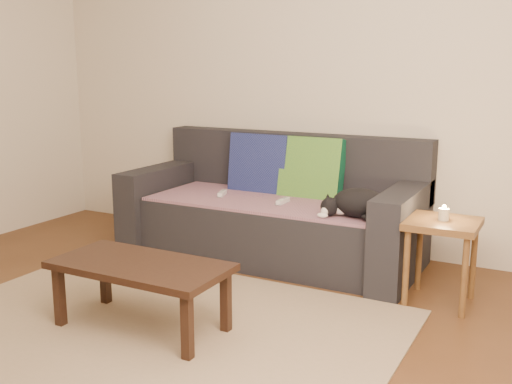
% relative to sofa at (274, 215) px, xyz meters
% --- Properties ---
extents(ground, '(4.50, 4.50, 0.00)m').
position_rel_sofa_xyz_m(ground, '(0.00, -1.57, -0.31)').
color(ground, brown).
rests_on(ground, ground).
extents(back_wall, '(4.50, 0.04, 2.60)m').
position_rel_sofa_xyz_m(back_wall, '(0.00, 0.43, 0.99)').
color(back_wall, beige).
rests_on(back_wall, ground).
extents(sofa, '(2.10, 0.94, 0.87)m').
position_rel_sofa_xyz_m(sofa, '(0.00, 0.00, 0.00)').
color(sofa, '#232328').
rests_on(sofa, ground).
extents(throw_blanket, '(1.66, 0.74, 0.02)m').
position_rel_sofa_xyz_m(throw_blanket, '(0.00, -0.09, 0.12)').
color(throw_blanket, '#40284C').
rests_on(throw_blanket, sofa).
extents(cushion_navy, '(0.47, 0.18, 0.48)m').
position_rel_sofa_xyz_m(cushion_navy, '(-0.21, 0.17, 0.32)').
color(cushion_navy, '#121B51').
rests_on(cushion_navy, throw_blanket).
extents(cushion_green, '(0.46, 0.21, 0.48)m').
position_rel_sofa_xyz_m(cushion_green, '(0.22, 0.17, 0.32)').
color(cushion_green, '#0B4C33').
rests_on(cushion_green, throw_blanket).
extents(cat, '(0.43, 0.32, 0.18)m').
position_rel_sofa_xyz_m(cat, '(0.71, -0.28, 0.22)').
color(cat, black).
rests_on(cat, throw_blanket).
extents(wii_remote_a, '(0.08, 0.15, 0.03)m').
position_rel_sofa_xyz_m(wii_remote_a, '(-0.36, -0.13, 0.15)').
color(wii_remote_a, white).
rests_on(wii_remote_a, throw_blanket).
extents(wii_remote_b, '(0.04, 0.15, 0.03)m').
position_rel_sofa_xyz_m(wii_remote_b, '(0.14, -0.15, 0.15)').
color(wii_remote_b, white).
rests_on(wii_remote_b, throw_blanket).
extents(side_table, '(0.40, 0.40, 0.50)m').
position_rel_sofa_xyz_m(side_table, '(1.25, -0.35, 0.10)').
color(side_table, brown).
rests_on(side_table, ground).
extents(candle, '(0.06, 0.06, 0.09)m').
position_rel_sofa_xyz_m(candle, '(1.25, -0.35, 0.23)').
color(candle, beige).
rests_on(candle, side_table).
extents(rug, '(2.50, 1.80, 0.01)m').
position_rel_sofa_xyz_m(rug, '(0.00, -1.42, -0.30)').
color(rug, '#9E866C').
rests_on(rug, ground).
extents(coffee_table, '(0.92, 0.46, 0.37)m').
position_rel_sofa_xyz_m(coffee_table, '(-0.05, -1.46, 0.01)').
color(coffee_table, black).
rests_on(coffee_table, rug).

